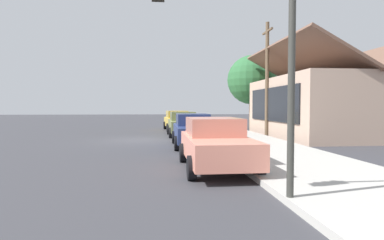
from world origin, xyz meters
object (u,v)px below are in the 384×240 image
object	(u,v)px
car_olive	(183,124)
utility_pole_wooden	(267,77)
car_mustard	(177,120)
fire_hydrant_red	(205,128)
shade_tree	(252,80)
car_coral	(215,143)
car_navy	(193,130)
traffic_light_main	(239,27)

from	to	relation	value
car_olive	utility_pole_wooden	bearing A→B (deg)	84.02
car_mustard	fire_hydrant_red	size ratio (longest dim) A/B	6.96
shade_tree	fire_hydrant_red	distance (m)	8.44
car_coral	utility_pole_wooden	distance (m)	12.54
car_navy	shade_tree	size ratio (longest dim) A/B	0.73
car_mustard	car_navy	distance (m)	10.73
car_coral	traffic_light_main	bearing A→B (deg)	-3.91
shade_tree	car_navy	bearing A→B (deg)	-28.55
car_mustard	car_coral	distance (m)	16.50
traffic_light_main	fire_hydrant_red	xyz separation A→B (m)	(-15.87, 1.66, -2.99)
car_navy	shade_tree	world-z (taller)	shade_tree
car_mustard	car_olive	world-z (taller)	same
car_navy	car_mustard	bearing A→B (deg)	-178.84
car_navy	traffic_light_main	size ratio (longest dim) A/B	0.90
traffic_light_main	fire_hydrant_red	bearing A→B (deg)	174.03
car_olive	shade_tree	size ratio (longest dim) A/B	0.68
car_olive	traffic_light_main	distance (m)	15.50
fire_hydrant_red	car_olive	bearing A→B (deg)	-68.82
car_mustard	car_navy	bearing A→B (deg)	-2.68
car_navy	utility_pole_wooden	size ratio (longest dim) A/B	0.63
utility_pole_wooden	fire_hydrant_red	distance (m)	5.39
car_olive	car_navy	bearing A→B (deg)	-0.09
car_coral	car_olive	bearing A→B (deg)	-179.50
car_navy	fire_hydrant_red	world-z (taller)	car_navy
fire_hydrant_red	car_navy	bearing A→B (deg)	-13.46
car_olive	utility_pole_wooden	xyz separation A→B (m)	(0.52, 5.55, 3.11)
car_mustard	car_olive	bearing A→B (deg)	-2.68
utility_pole_wooden	car_navy	bearing A→B (deg)	-47.07
car_mustard	utility_pole_wooden	size ratio (longest dim) A/B	0.66
car_mustard	car_navy	xyz separation A→B (m)	(10.72, 0.11, -0.00)
car_olive	car_mustard	bearing A→B (deg)	179.92
fire_hydrant_red	car_coral	bearing A→B (deg)	-6.69
car_olive	fire_hydrant_red	bearing A→B (deg)	110.52
fire_hydrant_red	traffic_light_main	bearing A→B (deg)	-5.97
shade_tree	car_mustard	bearing A→B (deg)	-79.89
car_olive	utility_pole_wooden	distance (m)	6.38
car_mustard	car_navy	world-z (taller)	same
shade_tree	fire_hydrant_red	xyz separation A→B (m)	(5.68, -4.98, -3.75)
car_olive	traffic_light_main	xyz separation A→B (m)	(15.27, -0.11, 2.68)
utility_pole_wooden	fire_hydrant_red	world-z (taller)	utility_pole_wooden
car_navy	car_coral	bearing A→B (deg)	1.39
car_mustard	shade_tree	xyz separation A→B (m)	(-1.17, 6.58, 3.43)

